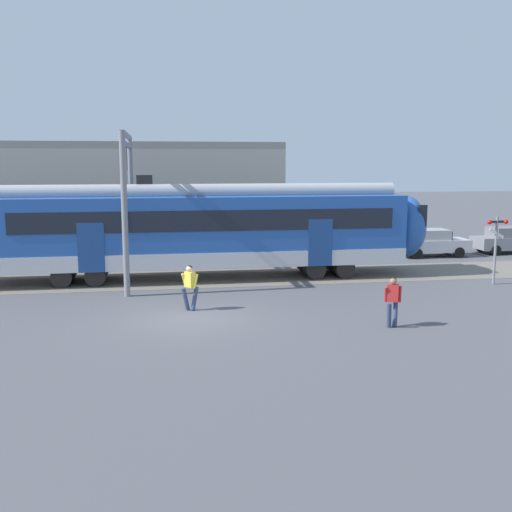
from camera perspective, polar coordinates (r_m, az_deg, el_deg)
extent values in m
plane|color=#515156|center=(20.77, -6.34, -5.91)|extent=(160.00, 160.00, 0.00)
cube|color=silver|center=(27.49, -4.73, 0.02)|extent=(18.00, 3.06, 0.70)
cube|color=#2351A3|center=(27.29, -4.78, 3.24)|extent=(18.00, 3.00, 2.40)
cube|color=black|center=(25.76, -4.52, 3.35)|extent=(16.56, 0.03, 0.90)
cube|color=navy|center=(26.75, 6.14, 1.27)|extent=(1.10, 0.04, 2.10)
cube|color=navy|center=(25.95, -15.44, 0.76)|extent=(1.10, 0.04, 2.10)
cylinder|color=#A4A4A9|center=(27.18, -4.82, 6.13)|extent=(17.64, 0.70, 0.70)
cube|color=black|center=(27.09, -10.58, 7.17)|extent=(0.70, 0.12, 0.40)
cylinder|color=black|center=(28.76, 7.85, -0.84)|extent=(0.90, 2.40, 0.90)
cylinder|color=black|center=(28.38, 5.15, -0.93)|extent=(0.90, 2.40, 0.90)
cylinder|color=black|center=(27.64, -14.86, -1.46)|extent=(0.90, 2.40, 0.90)
cylinder|color=black|center=(27.82, -17.73, -1.52)|extent=(0.90, 2.40, 0.90)
ellipsoid|color=#2351A3|center=(29.63, 13.99, 2.78)|extent=(1.80, 2.85, 2.95)
cube|color=black|center=(29.72, 14.66, 3.93)|extent=(0.40, 2.40, 1.00)
cylinder|color=navy|center=(21.72, -6.72, -4.09)|extent=(0.37, 0.34, 0.87)
cylinder|color=navy|center=(21.77, -5.86, -4.04)|extent=(0.37, 0.34, 0.87)
cube|color=gold|center=(21.60, -6.32, -2.23)|extent=(0.41, 0.43, 0.56)
cylinder|color=gold|center=(21.50, -5.77, -2.41)|extent=(0.25, 0.23, 0.52)
cylinder|color=gold|center=(21.71, -6.87, -2.31)|extent=(0.25, 0.23, 0.52)
sphere|color=beige|center=(21.51, -6.38, -1.22)|extent=(0.22, 0.22, 0.22)
sphere|color=black|center=(21.52, -6.34, -1.13)|extent=(0.20, 0.20, 0.20)
cylinder|color=navy|center=(19.83, 12.56, -5.51)|extent=(0.29, 0.38, 0.87)
cylinder|color=navy|center=(20.09, 13.12, -5.34)|extent=(0.29, 0.38, 0.87)
cube|color=red|center=(19.80, 12.91, -3.44)|extent=(0.43, 0.37, 0.56)
cylinder|color=red|center=(19.88, 13.55, -3.56)|extent=(0.19, 0.26, 0.52)
cylinder|color=red|center=(19.74, 12.26, -3.60)|extent=(0.19, 0.26, 0.52)
sphere|color=#9E7051|center=(19.70, 12.95, -2.34)|extent=(0.22, 0.22, 0.22)
sphere|color=black|center=(19.71, 12.95, -2.24)|extent=(0.20, 0.20, 0.20)
cube|color=black|center=(19.97, 12.94, -3.27)|extent=(0.32, 0.26, 0.40)
cube|color=#B7BABF|center=(35.28, 16.43, 1.00)|extent=(4.02, 1.68, 0.68)
cube|color=#A1A3A8|center=(35.14, 16.26, 2.00)|extent=(1.91, 1.46, 0.56)
cube|color=black|center=(35.56, 17.64, 1.95)|extent=(0.13, 1.37, 0.48)
cylinder|color=black|center=(36.56, 17.66, 0.67)|extent=(0.60, 0.21, 0.60)
cylinder|color=black|center=(35.19, 18.77, 0.31)|extent=(0.60, 0.21, 0.60)
cylinder|color=black|center=(35.53, 14.07, 0.60)|extent=(0.60, 0.21, 0.60)
cylinder|color=black|center=(34.12, 15.07, 0.22)|extent=(0.60, 0.21, 0.60)
cube|color=gray|center=(38.02, 22.86, 1.21)|extent=(4.03, 1.71, 0.68)
cube|color=slate|center=(37.87, 22.72, 2.14)|extent=(1.93, 1.47, 0.56)
cylinder|color=black|center=(38.07, 20.62, 0.84)|extent=(0.60, 0.21, 0.60)
cylinder|color=black|center=(36.75, 21.86, 0.49)|extent=(0.60, 0.21, 0.60)
cylinder|color=gray|center=(24.00, -12.40, 3.83)|extent=(0.24, 0.24, 6.50)
cylinder|color=gray|center=(30.37, -11.77, 4.90)|extent=(0.24, 0.24, 6.50)
cube|color=gray|center=(27.12, -12.28, 11.18)|extent=(0.20, 6.40, 0.16)
cube|color=gray|center=(27.11, -12.25, 10.33)|extent=(0.20, 6.40, 0.16)
cylinder|color=black|center=(27.10, -12.20, 9.07)|extent=(0.03, 0.03, 1.00)
cylinder|color=gray|center=(27.99, 21.83, 0.50)|extent=(0.11, 0.11, 3.00)
cube|color=black|center=(27.85, 21.98, 3.04)|extent=(0.80, 0.10, 0.10)
sphere|color=red|center=(27.60, 21.37, 3.03)|extent=(0.20, 0.20, 0.20)
sphere|color=red|center=(28.00, 22.71, 3.03)|extent=(0.20, 0.20, 0.20)
cube|color=white|center=(27.87, 21.95, 2.01)|extent=(0.72, 0.03, 0.48)
cube|color=#B2A899|center=(36.18, -14.48, 5.03)|extent=(20.83, 5.00, 6.00)
cube|color=gray|center=(36.11, -14.68, 10.10)|extent=(20.83, 5.00, 0.40)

